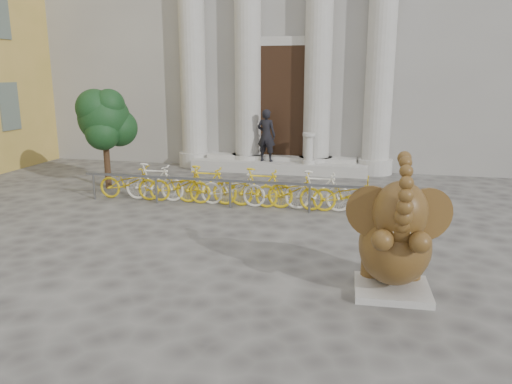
% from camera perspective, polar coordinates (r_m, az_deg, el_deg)
% --- Properties ---
extents(ground, '(80.00, 80.00, 0.00)m').
position_cam_1_polar(ground, '(8.55, -9.46, -9.64)').
color(ground, '#474442').
rests_on(ground, ground).
extents(classical_building, '(22.00, 10.70, 12.00)m').
position_cam_1_polar(classical_building, '(22.53, 5.65, 20.24)').
color(classical_building, gray).
rests_on(classical_building, ground).
extents(entrance_steps, '(6.00, 1.20, 0.36)m').
position_cam_1_polar(entrance_steps, '(17.21, 2.65, 2.96)').
color(entrance_steps, '#A8A59E').
rests_on(entrance_steps, ground).
extents(elephant_statue, '(1.52, 1.71, 2.27)m').
position_cam_1_polar(elephant_statue, '(7.85, 15.65, -5.66)').
color(elephant_statue, '#A8A59E').
rests_on(elephant_statue, ground).
extents(bike_rack, '(8.00, 0.53, 1.00)m').
position_cam_1_polar(bike_rack, '(12.73, -2.66, 0.65)').
color(bike_rack, slate).
rests_on(bike_rack, ground).
extents(tree, '(1.66, 1.52, 2.89)m').
position_cam_1_polar(tree, '(15.06, -16.91, 7.92)').
color(tree, '#332114').
rests_on(tree, ground).
extents(pedestrian, '(0.70, 0.52, 1.77)m').
position_cam_1_polar(pedestrian, '(17.02, 1.19, 6.49)').
color(pedestrian, black).
rests_on(pedestrian, entrance_steps).
extents(balustrade_post, '(0.42, 0.42, 1.04)m').
position_cam_1_polar(balustrade_post, '(16.64, 6.03, 4.84)').
color(balustrade_post, '#A8A59E').
rests_on(balustrade_post, entrance_steps).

